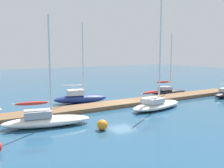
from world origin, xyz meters
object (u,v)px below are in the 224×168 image
sailboat_1 (46,119)px  mooring_buoy_orange (102,125)px  sailboat_2 (80,97)px  sailboat_3 (156,104)px  sailboat_4 (168,91)px

sailboat_1 → mooring_buoy_orange: sailboat_1 is taller
sailboat_2 → sailboat_3: bearing=-38.8°
sailboat_1 → sailboat_4: sailboat_1 is taller
sailboat_1 → mooring_buoy_orange: bearing=-30.2°
sailboat_1 → mooring_buoy_orange: (3.18, -2.92, -0.17)m
sailboat_1 → sailboat_4: size_ratio=1.06×
sailboat_2 → mooring_buoy_orange: sailboat_2 is taller
sailboat_2 → mooring_buoy_orange: 9.86m
sailboat_3 → sailboat_1: bearing=170.5°
sailboat_3 → sailboat_4: (6.81, 5.60, -0.03)m
sailboat_1 → sailboat_2: (5.74, 6.60, 0.06)m
sailboat_4 → mooring_buoy_orange: bearing=-137.7°
sailboat_2 → mooring_buoy_orange: (-2.57, -9.52, -0.23)m
sailboat_2 → sailboat_4: size_ratio=1.11×
sailboat_1 → sailboat_2: 8.75m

